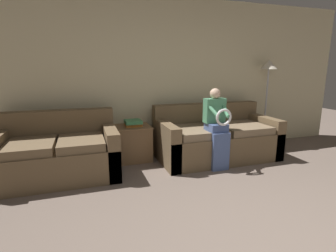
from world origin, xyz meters
The scene contains 7 objects.
wall_back centered at (0.00, 3.13, 1.27)m, with size 6.96×0.06×2.55m.
couch_main centered at (0.65, 2.54, 0.31)m, with size 1.88×0.97×0.85m.
couch_side centered at (-1.71, 2.49, 0.31)m, with size 1.53×0.94×0.85m.
child_left_seated centered at (0.45, 2.13, 0.63)m, with size 0.31×0.36×1.15m.
side_shelf centered at (-0.64, 2.83, 0.28)m, with size 0.55×0.49×0.55m.
book_stack centered at (-0.63, 2.83, 0.60)m, with size 0.26×0.27×0.10m.
floor_lamp centered at (1.85, 2.87, 1.30)m, with size 0.30×0.30×1.58m.
Camera 1 is at (-1.36, -1.13, 1.43)m, focal length 28.00 mm.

